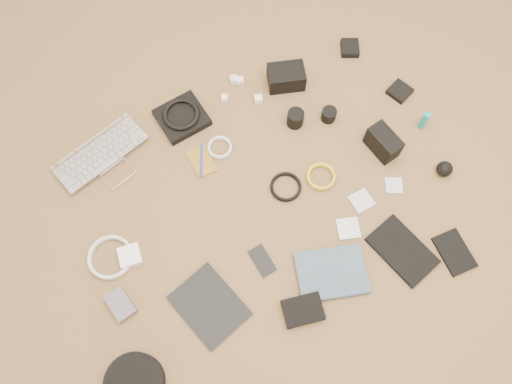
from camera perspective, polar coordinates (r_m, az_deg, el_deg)
name	(u,v)px	position (r m, az deg, el deg)	size (l,w,h in m)	color
laptop	(109,163)	(1.97, -16.47, 3.21)	(0.36, 0.25, 0.03)	#B6B7BB
headphone_pouch	(182,117)	(2.00, -8.46, 8.42)	(0.18, 0.17, 0.03)	black
headphones	(181,114)	(1.98, -8.56, 8.79)	(0.14, 0.14, 0.02)	black
charger_a	(224,98)	(2.04, -3.63, 10.65)	(0.03, 0.03, 0.02)	white
charger_b	(240,81)	(2.08, -1.84, 12.61)	(0.03, 0.03, 0.03)	white
charger_c	(234,80)	(2.08, -2.55, 12.70)	(0.03, 0.03, 0.03)	white
charger_d	(258,99)	(2.03, 0.28, 10.56)	(0.03, 0.03, 0.03)	white
dslr_camera	(286,77)	(2.06, 3.47, 12.98)	(0.14, 0.10, 0.08)	black
lens_pouch	(350,48)	(2.21, 10.68, 15.87)	(0.07, 0.08, 0.03)	black
notebook_olive	(202,161)	(1.92, -6.24, 3.56)	(0.08, 0.13, 0.01)	olive
pen_blue	(201,160)	(1.91, -6.26, 3.66)	(0.01, 0.01, 0.14)	#163AB6
cable_white_a	(220,148)	(1.93, -4.15, 5.02)	(0.10, 0.10, 0.01)	silver
lens_a	(295,118)	(1.96, 4.52, 8.39)	(0.07, 0.07, 0.07)	black
lens_b	(329,115)	(2.00, 8.32, 8.73)	(0.06, 0.06, 0.05)	black
card_reader	(400,91)	(2.13, 16.10, 11.00)	(0.08, 0.08, 0.02)	black
power_brick	(130,256)	(1.82, -14.19, -7.12)	(0.08, 0.08, 0.03)	white
cable_white_b	(111,258)	(1.84, -16.25, -7.21)	(0.16, 0.16, 0.01)	silver
cable_black	(286,187)	(1.86, 3.42, 0.53)	(0.12, 0.12, 0.01)	black
cable_yellow	(321,177)	(1.89, 7.42, 1.68)	(0.11, 0.11, 0.01)	gold
flash	(383,143)	(1.95, 14.33, 5.49)	(0.07, 0.13, 0.10)	black
lens_cleaner	(424,120)	(2.05, 18.65, 7.75)	(0.03, 0.03, 0.09)	teal
battery_charger	(121,304)	(1.79, -15.22, -12.30)	(0.07, 0.11, 0.03)	#57585C
tablet	(209,306)	(1.75, -5.36, -12.80)	(0.19, 0.24, 0.01)	black
phone	(262,261)	(1.77, 0.72, -7.84)	(0.06, 0.11, 0.01)	black
filter_case_left	(348,228)	(1.83, 10.50, -4.12)	(0.08, 0.08, 0.01)	silver
filter_case_mid	(361,201)	(1.88, 11.96, -1.01)	(0.08, 0.08, 0.01)	silver
filter_case_right	(394,185)	(1.93, 15.46, 0.73)	(0.06, 0.06, 0.01)	silver
air_blower	(444,169)	(1.99, 20.74, 2.49)	(0.06, 0.06, 0.06)	black
headphone_case	(135,383)	(1.74, -13.70, -20.46)	(0.19, 0.19, 0.05)	black
drive_case	(303,310)	(1.73, 5.38, -13.29)	(0.13, 0.09, 0.03)	black
paperback	(337,299)	(1.76, 9.23, -11.94)	(0.18, 0.24, 0.02)	#3E5369
notebook_black_a	(402,250)	(1.85, 16.38, -6.43)	(0.14, 0.23, 0.02)	black
notebook_black_b	(454,252)	(1.91, 21.72, -6.41)	(0.10, 0.15, 0.01)	black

